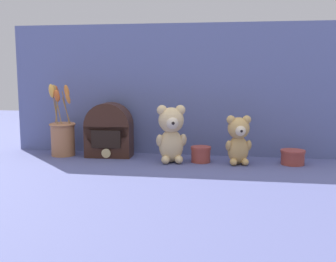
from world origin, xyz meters
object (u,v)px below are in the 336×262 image
Objects in this scene: teddy_bear_large at (171,133)px; vintage_radio at (109,132)px; decorative_tin_tall at (201,154)px; teddy_bear_medium at (239,139)px; decorative_tin_short at (293,157)px; flower_vase at (62,134)px.

vintage_radio is at bearing 165.46° from teddy_bear_large.
vintage_radio is at bearing 173.02° from decorative_tin_tall.
teddy_bear_medium reaches higher than decorative_tin_tall.
flower_vase is at bearing 178.62° from decorative_tin_short.
vintage_radio is at bearing 177.33° from decorative_tin_short.
teddy_bear_large is 2.83× the size of decorative_tin_tall.
teddy_bear_large is at bearing -168.39° from decorative_tin_tall.
decorative_tin_short is (0.78, -0.04, -0.08)m from vintage_radio.
teddy_bear_medium is 0.84× the size of vintage_radio.
flower_vase is (-0.50, 0.06, -0.03)m from teddy_bear_large.
flower_vase is 1.35× the size of vintage_radio.
teddy_bear_medium is at bearing -4.16° from flower_vase.
decorative_tin_short is (0.22, 0.03, -0.07)m from teddy_bear_medium.
flower_vase is at bearing -176.63° from vintage_radio.
teddy_bear_medium is 0.62× the size of flower_vase.
flower_vase reaches higher than vintage_radio.
vintage_radio reaches higher than teddy_bear_medium.
vintage_radio is at bearing 173.03° from teddy_bear_medium.
teddy_bear_medium is 0.23m from decorative_tin_short.
flower_vase is 3.27× the size of decorative_tin_short.
vintage_radio is at bearing 3.37° from flower_vase.
vintage_radio is 0.79m from decorative_tin_short.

